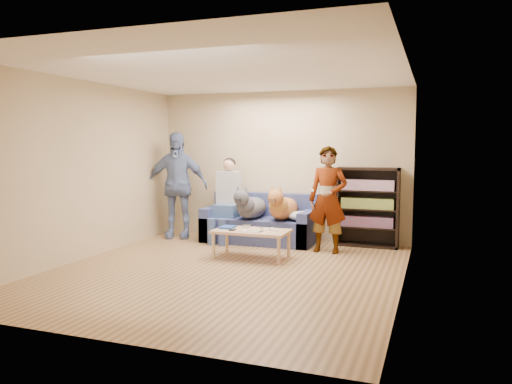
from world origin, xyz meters
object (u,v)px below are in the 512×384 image
at_px(person_seated, 227,197).
at_px(person_standing_right, 328,200).
at_px(dog_gray, 250,206).
at_px(sofa, 260,225).
at_px(camera_silver, 247,227).
at_px(coffee_table, 251,233).
at_px(person_standing_left, 177,185).
at_px(dog_tan, 282,207).
at_px(bookshelf, 368,205).
at_px(notebook_blue, 228,227).

bearing_deg(person_seated, person_standing_right, -10.27).
bearing_deg(dog_gray, sofa, 68.61).
bearing_deg(person_standing_right, dog_gray, 174.82).
bearing_deg(camera_silver, coffee_table, -45.00).
distance_m(person_standing_left, coffee_table, 2.22).
relative_size(person_standing_right, camera_silver, 15.03).
relative_size(person_standing_left, dog_tan, 1.62).
bearing_deg(person_standing_right, camera_silver, -144.97).
bearing_deg(dog_tan, camera_silver, -105.39).
relative_size(sofa, coffee_table, 1.73).
bearing_deg(sofa, bookshelf, 7.40).
distance_m(person_standing_right, bookshelf, 0.88).
xyz_separation_m(person_standing_right, camera_silver, (-1.09, -0.66, -0.38)).
height_order(camera_silver, coffee_table, camera_silver).
relative_size(person_standing_right, person_seated, 1.13).
relative_size(person_standing_left, bookshelf, 1.46).
distance_m(person_standing_left, person_seated, 0.99).
xyz_separation_m(person_standing_left, notebook_blue, (1.44, -1.05, -0.52)).
distance_m(person_standing_right, camera_silver, 1.33).
distance_m(person_standing_left, dog_gray, 1.48).
height_order(sofa, bookshelf, bookshelf).
relative_size(camera_silver, coffee_table, 0.10).
height_order(person_standing_right, bookshelf, person_standing_right).
bearing_deg(coffee_table, dog_tan, 82.37).
relative_size(notebook_blue, dog_tan, 0.22).
xyz_separation_m(person_standing_right, notebook_blue, (-1.37, -0.73, -0.39)).
bearing_deg(person_seated, sofa, 12.58).
bearing_deg(dog_tan, person_seated, 178.12).
height_order(person_standing_right, notebook_blue, person_standing_right).
bearing_deg(dog_gray, person_standing_right, -9.00).
bearing_deg(person_standing_left, person_seated, -14.44).
bearing_deg(camera_silver, person_standing_left, 150.43).
xyz_separation_m(notebook_blue, dog_tan, (0.54, 1.03, 0.21)).
xyz_separation_m(person_seated, dog_tan, (1.01, -0.03, -0.13)).
xyz_separation_m(camera_silver, coffee_table, (0.12, -0.12, -0.07)).
bearing_deg(person_seated, dog_tan, -1.88).
height_order(person_standing_left, camera_silver, person_standing_left).
bearing_deg(coffee_table, notebook_blue, 172.87).
distance_m(person_seated, bookshelf, 2.40).
xyz_separation_m(person_seated, dog_gray, (0.47, -0.12, -0.13)).
height_order(dog_tan, bookshelf, bookshelf).
xyz_separation_m(person_standing_right, dog_tan, (-0.83, 0.30, -0.18)).
relative_size(camera_silver, sofa, 0.06).
bearing_deg(camera_silver, person_seated, 126.98).
xyz_separation_m(camera_silver, dog_gray, (-0.28, 0.88, 0.19)).
height_order(person_standing_right, dog_tan, person_standing_right).
height_order(dog_gray, dog_tan, dog_tan).
distance_m(notebook_blue, coffee_table, 0.41).
bearing_deg(camera_silver, bookshelf, 39.96).
bearing_deg(person_standing_right, dog_tan, 163.88).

